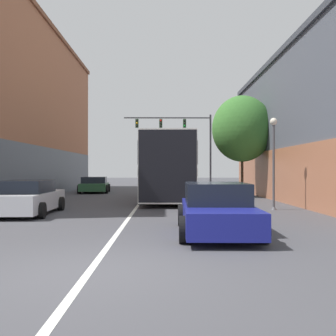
# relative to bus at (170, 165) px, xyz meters

# --- Properties ---
(ground_plane) EXTENTS (160.00, 160.00, 0.00)m
(ground_plane) POSITION_rel_bus_xyz_m (-1.59, -16.34, -1.98)
(ground_plane) COLOR #424247
(lane_center_line) EXTENTS (0.14, 45.83, 0.01)m
(lane_center_line) POSITION_rel_bus_xyz_m (-1.59, 0.58, -1.98)
(lane_center_line) COLOR silver
(lane_center_line) RESTS_ON ground_plane
(building_left_brick) EXTENTS (6.78, 27.21, 11.79)m
(building_left_brick) POSITION_rel_bus_xyz_m (-11.31, 3.57, 4.02)
(building_left_brick) COLOR #A86647
(building_left_brick) RESTS_ON ground_plane
(building_right_storefront) EXTENTS (6.30, 22.01, 8.19)m
(building_right_storefront) POSITION_rel_bus_xyz_m (8.91, -1.40, 2.22)
(building_right_storefront) COLOR #4C515B
(building_right_storefront) RESTS_ON ground_plane
(bus) EXTENTS (3.20, 12.03, 3.54)m
(bus) POSITION_rel_bus_xyz_m (0.00, 0.00, 0.00)
(bus) COLOR silver
(bus) RESTS_ON ground_plane
(hatchback_foreground) EXTENTS (2.17, 4.71, 1.36)m
(hatchback_foreground) POSITION_rel_bus_xyz_m (1.10, -12.34, -1.34)
(hatchback_foreground) COLOR navy
(hatchback_foreground) RESTS_ON ground_plane
(parked_car_left_near) EXTENTS (2.16, 4.58, 1.32)m
(parked_car_left_near) POSITION_rel_bus_xyz_m (-5.61, -7.80, -1.35)
(parked_car_left_near) COLOR silver
(parked_car_left_near) RESTS_ON ground_plane
(parked_car_left_mid) EXTENTS (2.40, 3.95, 1.20)m
(parked_car_left_mid) POSITION_rel_bus_xyz_m (-5.58, 6.64, -1.41)
(parked_car_left_mid) COLOR #285633
(parked_car_left_mid) RESTS_ON ground_plane
(traffic_signal_gantry) EXTENTS (8.15, 0.36, 6.87)m
(traffic_signal_gantry) POSITION_rel_bus_xyz_m (1.36, 13.48, 3.12)
(traffic_signal_gantry) COLOR #333338
(traffic_signal_gantry) RESTS_ON ground_plane
(street_lamp) EXTENTS (0.31, 0.31, 3.95)m
(street_lamp) POSITION_rel_bus_xyz_m (4.38, -6.22, 0.30)
(street_lamp) COLOR #47474C
(street_lamp) RESTS_ON ground_plane
(street_tree_near) EXTENTS (3.78, 3.40, 6.39)m
(street_tree_near) POSITION_rel_bus_xyz_m (4.58, 1.59, 2.32)
(street_tree_near) COLOR #3D2D1E
(street_tree_near) RESTS_ON ground_plane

